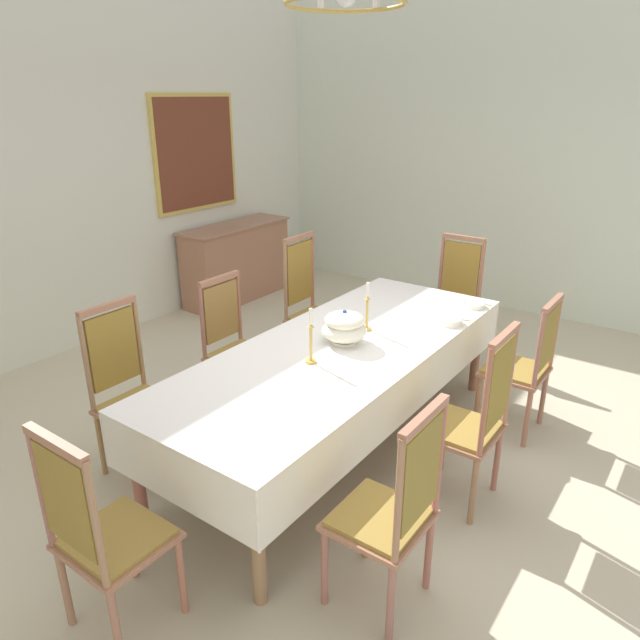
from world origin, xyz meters
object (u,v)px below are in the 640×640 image
object	(u,v)px
chair_head_west	(102,532)
chandelier	(345,1)
chair_south_b	(473,418)
sideboard	(237,262)
chair_north_b	(235,344)
candlestick_east	(367,311)
chair_north_a	(130,390)
chair_north_c	(310,304)
candlestick_west	(311,341)
spoon_secondary	(477,302)
spoon_primary	(454,318)
bowl_near_left	(451,321)
framed_painting	(196,153)
dining_table	(340,355)
bowl_near_right	(475,305)
soup_tureen	(344,327)
chair_south_a	(393,508)
chair_south_c	(525,363)
chair_head_east	(453,299)

from	to	relation	value
chair_head_west	chandelier	distance (m)	2.90
chair_south_b	sideboard	size ratio (longest dim) A/B	0.79
chair_north_b	candlestick_east	distance (m)	1.08
chair_north_a	chair_north_c	bearing A→B (deg)	-179.89
chair_south_b	candlestick_west	size ratio (longest dim) A/B	3.20
spoon_secondary	spoon_primary	bearing A→B (deg)	-170.85
bowl_near_left	framed_painting	distance (m)	3.69
chair_north_b	chair_north_c	world-z (taller)	chair_north_c
dining_table	chair_head_west	size ratio (longest dim) A/B	2.64
spoon_secondary	dining_table	bearing A→B (deg)	172.45
dining_table	framed_painting	bearing A→B (deg)	61.79
bowl_near_right	spoon_secondary	bearing A→B (deg)	12.50
chair_north_c	candlestick_west	world-z (taller)	chair_north_c
soup_tureen	bowl_near_right	bearing A→B (deg)	-20.42
chair_head_west	candlestick_west	bearing A→B (deg)	90.00
chair_north_b	bowl_near_right	distance (m)	1.88
bowl_near_right	sideboard	size ratio (longest dim) A/B	0.12
candlestick_east	spoon_secondary	xyz separation A→B (m)	(1.01, -0.41, -0.14)
chair_north_a	soup_tureen	distance (m)	1.44
chair_south_b	bowl_near_left	bearing A→B (deg)	32.78
candlestick_east	chandelier	world-z (taller)	chandelier
dining_table	bowl_near_left	xyz separation A→B (m)	(0.78, -0.43, 0.10)
spoon_primary	candlestick_east	bearing A→B (deg)	132.76
chair_north_c	bowl_near_right	xyz separation A→B (m)	(0.28, -1.39, 0.20)
chair_head_west	bowl_near_right	world-z (taller)	chair_head_west
chair_north_b	chair_north_c	xyz separation A→B (m)	(0.97, 0.01, 0.04)
chair_south_a	chair_north_c	world-z (taller)	chair_north_c
chair_north_c	spoon_primary	distance (m)	1.38
dining_table	chair_south_a	xyz separation A→B (m)	(-0.98, -0.95, -0.14)
chair_north_a	chair_north_c	size ratio (longest dim) A/B	0.95
sideboard	candlestick_west	bearing A→B (deg)	51.15
chair_south_c	soup_tureen	distance (m)	1.35
chair_south_c	chair_north_c	world-z (taller)	chair_north_c
chair_south_a	chair_north_c	bearing A→B (deg)	44.77
chair_head_west	chair_north_a	bearing A→B (deg)	137.57
chair_north_c	bowl_near_right	distance (m)	1.44
chair_north_a	spoon_primary	world-z (taller)	chair_north_a
chair_north_c	framed_painting	bearing A→B (deg)	-108.25
chair_north_a	chair_north_c	world-z (taller)	chair_north_c
sideboard	chair_south_a	bearing A→B (deg)	52.22
chair_south_a	chair_north_c	size ratio (longest dim) A/B	0.93
candlestick_east	chandelier	xyz separation A→B (m)	(-0.33, 0.00, 1.87)
chair_south_b	chair_head_east	distance (m)	2.11
chair_south_b	spoon_primary	xyz separation A→B (m)	(0.92, 0.54, 0.21)
chair_south_a	chair_south_c	distance (m)	1.92
chair_north_c	chair_head_west	bearing A→B (deg)	18.90
chair_south_a	dining_table	bearing A→B (deg)	44.12
chair_south_c	framed_painting	bearing A→B (deg)	80.24
chair_head_west	spoon_primary	size ratio (longest dim) A/B	6.21
chair_north_a	spoon_secondary	world-z (taller)	chair_north_a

